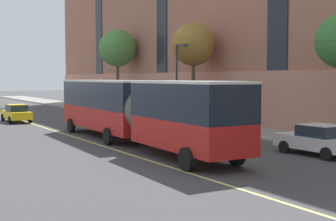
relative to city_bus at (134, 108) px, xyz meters
name	(u,v)px	position (x,y,z in m)	size (l,w,h in m)	color
ground_plane	(222,163)	(0.89, -7.14, -2.15)	(260.00, 260.00, 0.00)	#424244
sidewalk	(309,140)	(9.85, -4.14, -2.08)	(4.72, 160.00, 0.15)	gray
city_bus	(134,108)	(0.00, 0.00, 0.00)	(3.44, 19.26, 3.72)	red
parked_car_darkgray_0	(207,124)	(6.23, 1.44, -1.37)	(2.02, 4.52, 1.56)	#4C4C51
parked_car_white_2	(108,110)	(6.29, 18.08, -1.37)	(1.90, 4.27, 1.56)	silver
parked_car_white_5	(317,140)	(6.21, -7.95, -1.37)	(2.01, 4.31, 1.56)	silver
parked_car_silver_6	(81,106)	(6.21, 25.00, -1.37)	(1.95, 4.29, 1.56)	#B7B7BC
parked_car_navy_7	(158,117)	(6.31, 8.30, -1.37)	(2.07, 4.50, 1.56)	navy
taxi_cab	(16,113)	(-2.43, 18.02, -1.37)	(1.90, 4.66, 1.56)	yellow
street_tree_far_uptown	(193,45)	(10.04, 8.74, 4.49)	(3.62, 3.62, 8.35)	brown
street_tree_far_downtown	(118,48)	(10.04, 23.75, 5.00)	(4.15, 4.15, 9.11)	brown
street_lamp	(178,75)	(8.09, 8.03, 1.97)	(0.36, 1.48, 6.42)	#2D2D30
lane_centerline	(141,158)	(-1.70, -4.14, -2.15)	(0.16, 140.00, 0.01)	#E0D66B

